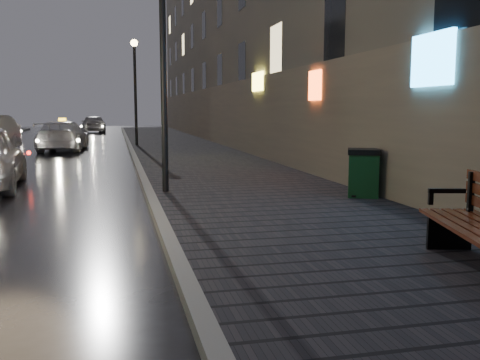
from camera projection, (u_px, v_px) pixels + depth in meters
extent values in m
plane|color=black|center=(44.00, 294.00, 5.68)|extent=(120.00, 120.00, 0.00)
cube|color=black|center=(179.00, 147.00, 26.82)|extent=(4.60, 58.00, 0.15)
cube|color=slate|center=(130.00, 148.00, 26.28)|extent=(0.20, 58.00, 0.15)
cube|color=#605B54|center=(225.00, 30.00, 30.56)|extent=(1.80, 50.00, 13.00)
cylinder|color=black|center=(164.00, 77.00, 11.54)|extent=(0.14, 0.14, 5.00)
cylinder|color=black|center=(135.00, 96.00, 26.99)|extent=(0.14, 0.14, 5.00)
sphere|color=#FFD88C|center=(134.00, 43.00, 26.65)|extent=(0.36, 0.36, 0.36)
cube|color=black|center=(449.00, 232.00, 6.92)|extent=(0.56, 0.21, 0.45)
cube|color=black|center=(470.00, 202.00, 6.87)|extent=(0.08, 0.08, 0.79)
cube|color=black|center=(447.00, 191.00, 6.85)|extent=(0.47, 0.17, 0.06)
cube|color=#521C11|center=(478.00, 227.00, 6.05)|extent=(1.18, 2.14, 0.05)
cube|color=black|center=(363.00, 175.00, 11.11)|extent=(0.80, 0.80, 0.88)
cube|color=black|center=(364.00, 152.00, 11.05)|extent=(0.86, 0.86, 0.11)
imported|color=white|center=(63.00, 136.00, 25.51)|extent=(2.31, 5.00, 1.42)
imported|color=#939299|center=(93.00, 124.00, 45.17)|extent=(2.36, 4.59, 1.49)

